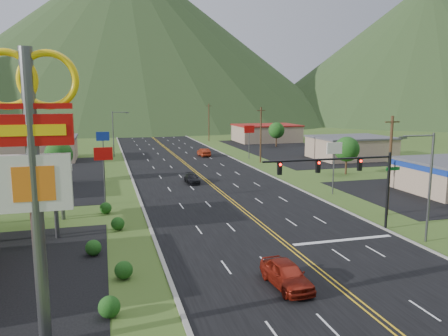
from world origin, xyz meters
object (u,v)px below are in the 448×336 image
object	(u,v)px
car_red_far	(204,153)
pylon_sign	(33,154)
streetlight_east	(427,180)
gas_canopy	(9,178)
car_dark_mid	(192,179)
car_red_near	(286,275)
traffic_signal	(349,173)
streetlight_west	(115,131)

from	to	relation	value
car_red_far	pylon_sign	bearing A→B (deg)	67.71
streetlight_east	pylon_sign	bearing A→B (deg)	-164.15
pylon_sign	car_red_far	distance (m)	68.03
pylon_sign	streetlight_east	world-z (taller)	pylon_sign
gas_canopy	car_red_far	distance (m)	51.71
gas_canopy	car_dark_mid	bearing A→B (deg)	41.38
car_red_near	car_dark_mid	xyz separation A→B (m)	(0.87, 34.38, -0.20)
traffic_signal	streetlight_west	world-z (taller)	streetlight_west
gas_canopy	car_red_near	world-z (taller)	gas_canopy
streetlight_east	car_red_near	xyz separation A→B (m)	(-14.39, -5.05, -4.36)
streetlight_east	car_red_far	distance (m)	56.15
streetlight_east	gas_canopy	bearing A→B (deg)	160.12
gas_canopy	car_dark_mid	world-z (taller)	gas_canopy
traffic_signal	car_red_near	distance (m)	14.01
pylon_sign	gas_canopy	size ratio (longest dim) A/B	1.40
traffic_signal	car_red_near	size ratio (longest dim) A/B	2.72
streetlight_west	car_dark_mid	world-z (taller)	streetlight_west
pylon_sign	car_red_far	world-z (taller)	pylon_sign
pylon_sign	car_red_near	distance (m)	16.45
pylon_sign	streetlight_west	distance (m)	68.33
streetlight_west	car_dark_mid	bearing A→B (deg)	-73.06
pylon_sign	streetlight_west	xyz separation A→B (m)	(5.32, 68.00, -4.12)
car_red_near	car_dark_mid	world-z (taller)	car_red_near
car_red_near	car_red_far	world-z (taller)	car_red_near
traffic_signal	streetlight_east	distance (m)	6.17
streetlight_west	gas_canopy	world-z (taller)	streetlight_west
pylon_sign	streetlight_east	size ratio (longest dim) A/B	1.56
pylon_sign	car_red_near	bearing A→B (deg)	12.07
traffic_signal	car_red_near	world-z (taller)	traffic_signal
gas_canopy	car_red_far	bearing A→B (deg)	57.91
traffic_signal	gas_canopy	xyz separation A→B (m)	(-28.48, 8.00, -0.46)
traffic_signal	pylon_sign	bearing A→B (deg)	-152.94
streetlight_east	streetlight_west	distance (m)	64.21
car_red_near	car_dark_mid	size ratio (longest dim) A/B	1.13
gas_canopy	streetlight_west	bearing A→B (deg)	77.87
pylon_sign	streetlight_east	bearing A→B (deg)	15.85
streetlight_east	car_red_far	bearing A→B (deg)	95.94
streetlight_west	streetlight_east	bearing A→B (deg)	-69.14
traffic_signal	gas_canopy	bearing A→B (deg)	164.30
traffic_signal	streetlight_east	bearing A→B (deg)	-40.39
car_red_near	car_dark_mid	distance (m)	34.39
pylon_sign	car_red_far	bearing A→B (deg)	70.63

